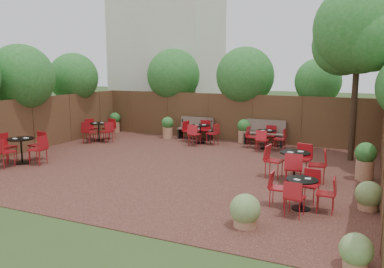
% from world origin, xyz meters
% --- Properties ---
extents(ground, '(80.00, 80.00, 0.00)m').
position_xyz_m(ground, '(0.00, 0.00, 0.00)').
color(ground, '#354F23').
rests_on(ground, ground).
extents(courtyard_paving, '(12.00, 10.00, 0.02)m').
position_xyz_m(courtyard_paving, '(0.00, 0.00, 0.01)').
color(courtyard_paving, '#351915').
rests_on(courtyard_paving, ground).
extents(fence_back, '(12.00, 0.08, 2.00)m').
position_xyz_m(fence_back, '(0.00, 5.00, 1.00)').
color(fence_back, '#4D331C').
rests_on(fence_back, ground).
extents(fence_left, '(0.08, 10.00, 2.00)m').
position_xyz_m(fence_left, '(-6.00, 0.00, 1.00)').
color(fence_left, '#4D331C').
rests_on(fence_left, ground).
extents(neighbour_building, '(5.00, 4.00, 8.00)m').
position_xyz_m(neighbour_building, '(-4.50, 8.00, 4.00)').
color(neighbour_building, silver).
rests_on(neighbour_building, ground).
extents(overhang_foliage, '(15.68, 10.82, 2.79)m').
position_xyz_m(overhang_foliage, '(-3.03, 2.18, 2.73)').
color(overhang_foliage, '#256B22').
rests_on(overhang_foliage, ground).
extents(courtyard_tree, '(2.98, 2.92, 5.79)m').
position_xyz_m(courtyard_tree, '(5.02, 3.20, 4.18)').
color(courtyard_tree, black).
rests_on(courtyard_tree, courtyard_paving).
extents(park_bench_left, '(1.55, 0.51, 0.95)m').
position_xyz_m(park_bench_left, '(-1.37, 4.63, 0.51)').
color(park_bench_left, brown).
rests_on(park_bench_left, courtyard_paving).
extents(park_bench_right, '(1.64, 0.57, 1.01)m').
position_xyz_m(park_bench_right, '(1.68, 4.63, 0.54)').
color(park_bench_right, brown).
rests_on(park_bench_right, courtyard_paving).
extents(bistro_tables, '(10.79, 7.61, 0.96)m').
position_xyz_m(bistro_tables, '(-0.41, 0.89, 0.47)').
color(bistro_tables, black).
rests_on(bistro_tables, courtyard_paving).
extents(planters, '(11.73, 4.46, 1.07)m').
position_xyz_m(planters, '(0.12, 3.37, 0.56)').
color(planters, '#AF7B57').
rests_on(planters, courtyard_paving).
extents(low_shrubs, '(2.80, 3.50, 0.67)m').
position_xyz_m(low_shrubs, '(4.81, -3.26, 0.32)').
color(low_shrubs, '#AF7B57').
rests_on(low_shrubs, courtyard_paving).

